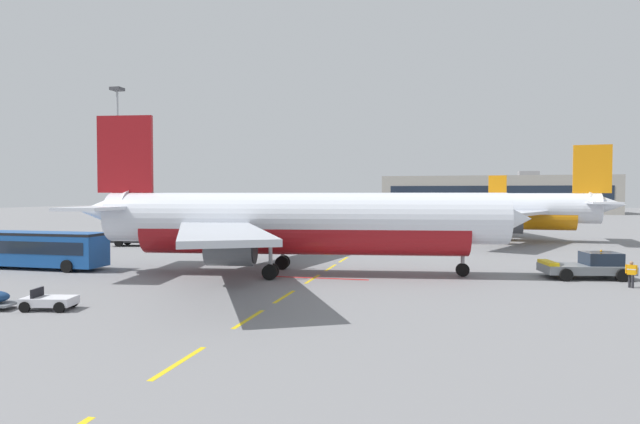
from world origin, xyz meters
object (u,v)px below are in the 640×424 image
Objects in this scene: apron_shuttle_bus at (35,247)px; apron_light_mast_near at (118,141)px; ground_crew_worker at (631,273)px; airliner_far_center at (479,210)px; fuel_service_truck at (140,232)px; pushback_tug at (589,266)px; airliner_far_right at (445,208)px; airliner_foreground at (295,222)px.

apron_light_mast_near is at bearing 116.16° from apron_shuttle_bus.
airliner_far_center is at bearing 102.32° from ground_crew_worker.
ground_crew_worker is at bearing 1.89° from apron_shuttle_bus.
apron_light_mast_near reaches higher than fuel_service_truck.
fuel_service_truck is at bearing 159.43° from ground_crew_worker.
pushback_tug is 32.25m from airliner_far_center.
airliner_foreground is at bearing -97.79° from airliner_far_right.
ground_crew_worker is (7.67, -35.13, -2.95)m from airliner_far_center.
airliner_far_center is (-5.97, 31.55, 3.04)m from pushback_tug.
airliner_foreground reaches higher than airliner_far_center.
fuel_service_truck is at bearing -119.81° from airliner_far_right.
airliner_far_center is (15.25, 34.49, -0.01)m from airliner_foreground.
airliner_far_right is at bearing 82.21° from airliner_foreground.
ground_crew_worker is (12.40, -77.49, -2.17)m from airliner_far_right.
airliner_far_center is 58.41m from apron_light_mast_near.
apron_light_mast_near reaches higher than airliner_far_center.
airliner_foreground is 4.76× the size of fuel_service_truck.
fuel_service_truck is 0.31× the size of apron_light_mast_near.
pushback_tug is 0.27× the size of apron_light_mast_near.
airliner_foreground reaches higher than apron_shuttle_bus.
airliner_far_right is 1.16× the size of apron_light_mast_near.
airliner_far_center reaches higher than pushback_tug.
airliner_foreground is at bearing -113.85° from airliner_far_center.
fuel_service_truck is 4.21× the size of ground_crew_worker.
airliner_foreground is 2.89× the size of apron_shuttle_bus.
pushback_tug is 74.29m from apron_light_mast_near.
pushback_tug is 3.97m from ground_crew_worker.
airliner_far_center is 51.89m from apron_shuttle_bus.
airliner_far_center is at bearing -5.06° from apron_light_mast_near.
apron_shuttle_bus is (-31.99, -78.96, -1.41)m from airliner_far_right.
fuel_service_truck is (-34.35, -59.95, -1.52)m from airliner_far_right.
apron_light_mast_near reaches higher than pushback_tug.
airliner_far_center reaches higher than ground_crew_worker.
ground_crew_worker is (22.92, -0.63, -2.96)m from airliner_foreground.
ground_crew_worker is 0.07× the size of apron_light_mast_near.
fuel_service_truck is at bearing 97.07° from apron_shuttle_bus.
airliner_far_center is 42.64m from airliner_far_right.
ground_crew_worker is at bearing -64.51° from pushback_tug.
apron_shuttle_bus is at bearing -178.11° from ground_crew_worker.
pushback_tug is 43.00m from apron_shuttle_bus.
airliner_far_right reaches higher than pushback_tug.
airliner_far_center is 1.47× the size of apron_light_mast_near.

